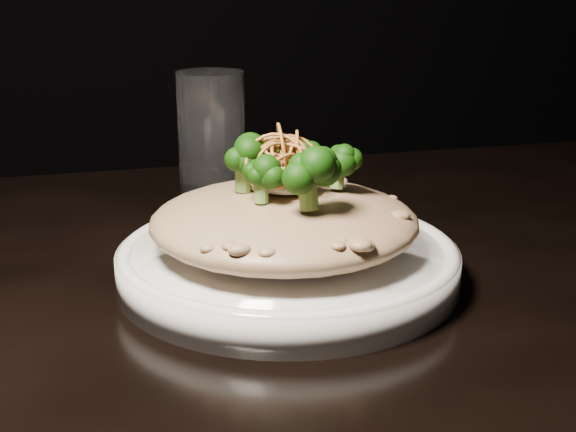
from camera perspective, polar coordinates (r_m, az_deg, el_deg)
name	(u,v)px	position (r m, az deg, el deg)	size (l,w,h in m)	color
table	(270,377)	(0.68, -1.29, -11.34)	(1.10, 0.80, 0.75)	black
plate	(288,265)	(0.64, 0.00, -3.50)	(0.27, 0.27, 0.03)	silver
risotto	(284,222)	(0.63, -0.27, -0.39)	(0.21, 0.21, 0.05)	brown
broccoli	(288,162)	(0.61, -0.01, 3.84)	(0.13, 0.13, 0.05)	black
cheese	(286,181)	(0.62, -0.16, 2.48)	(0.06, 0.06, 0.02)	silver
shallots	(284,150)	(0.61, -0.27, 4.69)	(0.06, 0.06, 0.04)	brown
drinking_glass	(211,131)	(0.89, -5.47, 6.02)	(0.07, 0.07, 0.13)	silver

